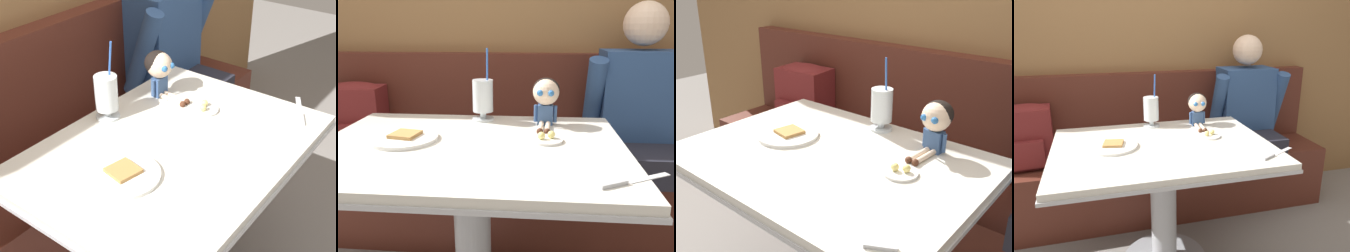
% 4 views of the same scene
% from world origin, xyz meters
% --- Properties ---
extents(wood_panel_wall, '(4.40, 0.08, 2.40)m').
position_xyz_m(wood_panel_wall, '(0.00, 1.05, 1.20)').
color(wood_panel_wall, olive).
rests_on(wood_panel_wall, ground).
extents(booth_bench, '(2.60, 0.48, 1.00)m').
position_xyz_m(booth_bench, '(0.00, 0.81, 0.33)').
color(booth_bench, '#512319').
rests_on(booth_bench, ground).
extents(diner_table, '(1.11, 0.81, 0.74)m').
position_xyz_m(diner_table, '(0.00, 0.18, 0.54)').
color(diner_table, silver).
rests_on(diner_table, ground).
extents(toast_plate, '(0.25, 0.25, 0.03)m').
position_xyz_m(toast_plate, '(-0.25, 0.20, 0.75)').
color(toast_plate, white).
rests_on(toast_plate, diner_table).
extents(milkshake_glass, '(0.10, 0.10, 0.32)m').
position_xyz_m(milkshake_glass, '(0.00, 0.50, 0.84)').
color(milkshake_glass, silver).
rests_on(milkshake_glass, diner_table).
extents(butter_saucer, '(0.12, 0.12, 0.04)m').
position_xyz_m(butter_saucer, '(0.27, 0.23, 0.75)').
color(butter_saucer, white).
rests_on(butter_saucer, diner_table).
extents(butter_knife, '(0.22, 0.13, 0.01)m').
position_xyz_m(butter_knife, '(0.47, -0.11, 0.74)').
color(butter_knife, silver).
rests_on(butter_knife, diner_table).
extents(seated_doll, '(0.12, 0.22, 0.20)m').
position_xyz_m(seated_doll, '(0.27, 0.45, 0.87)').
color(seated_doll, '#385689').
rests_on(seated_doll, diner_table).
extents(backpack, '(0.32, 0.27, 0.41)m').
position_xyz_m(backpack, '(-0.75, 0.78, 0.66)').
color(backpack, maroon).
rests_on(backpack, booth_bench).
extents(diner_patron, '(0.55, 0.48, 0.81)m').
position_xyz_m(diner_patron, '(0.75, 0.76, 0.74)').
color(diner_patron, '#2D4C7F').
rests_on(diner_patron, booth_bench).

